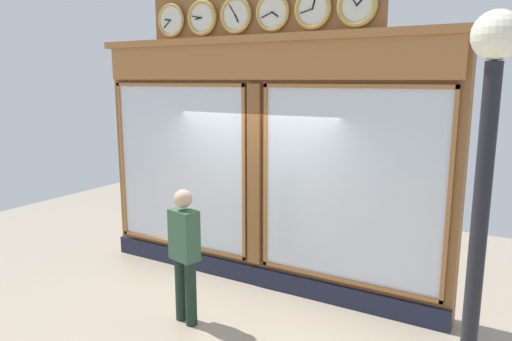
{
  "coord_description": "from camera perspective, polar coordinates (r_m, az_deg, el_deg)",
  "views": [
    {
      "loc": [
        -3.34,
        5.69,
        2.98
      ],
      "look_at": [
        0.0,
        0.0,
        1.71
      ],
      "focal_mm": 33.5,
      "sensor_mm": 36.0,
      "label": 1
    }
  ],
  "objects": [
    {
      "name": "pedestrian",
      "position": [
        5.92,
        -8.53,
        -9.45
      ],
      "size": [
        0.4,
        0.3,
        1.69
      ],
      "color": "#1C2F21",
      "rests_on": "ground_plane"
    },
    {
      "name": "shop_facade",
      "position": [
        6.8,
        0.53,
        1.29
      ],
      "size": [
        5.5,
        0.42,
        4.15
      ],
      "color": "brown",
      "rests_on": "ground_plane"
    },
    {
      "name": "street_lamp",
      "position": [
        3.14,
        25.3,
        -3.79
      ],
      "size": [
        0.28,
        0.28,
        3.35
      ],
      "color": "black",
      "rests_on": "ground_plane"
    }
  ]
}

